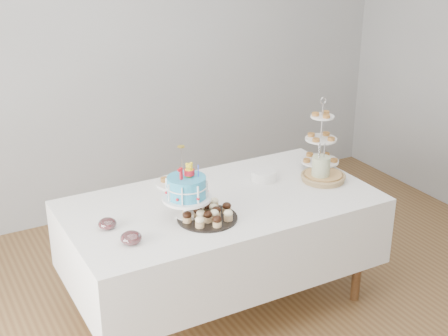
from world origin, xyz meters
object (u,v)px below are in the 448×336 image
table (221,233)px  pie (323,177)px  plate_stack (264,175)px  tiered_stand (321,139)px  jam_bowl_b (107,224)px  cupcake_tray (207,213)px  pastry_plate (176,181)px  birthday_cake (187,199)px  utensil_pitcher (321,168)px  jam_bowl_a (131,238)px

table → pie: pie is taller
pie → plate_stack: plate_stack is taller
tiered_stand → jam_bowl_b: bearing=-175.0°
cupcake_tray → jam_bowl_b: cupcake_tray is taller
plate_stack → tiered_stand: bearing=-2.1°
pastry_plate → jam_bowl_b: bearing=-147.5°
birthday_cake → utensil_pitcher: birthday_cake is taller
birthday_cake → cupcake_tray: size_ratio=1.24×
birthday_cake → plate_stack: birthday_cake is taller
pie → jam_bowl_a: size_ratio=2.56×
pastry_plate → table: bearing=-69.1°
plate_stack → utensil_pitcher: size_ratio=0.64×
tiered_stand → plate_stack: bearing=177.9°
pie → pastry_plate: pie is taller
tiered_stand → utensil_pitcher: size_ratio=1.92×
table → jam_bowl_a: 0.77m
table → tiered_stand: 0.96m
pie → tiered_stand: 0.28m
table → jam_bowl_b: (-0.74, -0.01, 0.26)m
jam_bowl_a → jam_bowl_b: (-0.06, 0.23, -0.00)m
jam_bowl_b → plate_stack: bearing=7.8°
plate_stack → pastry_plate: bearing=157.2°
pastry_plate → utensil_pitcher: 0.95m
cupcake_tray → jam_bowl_b: 0.57m
plate_stack → jam_bowl_a: (-1.08, -0.38, -0.00)m
cupcake_tray → birthday_cake: bearing=142.9°
birthday_cake → jam_bowl_b: (-0.45, 0.10, -0.09)m
jam_bowl_a → pie: bearing=7.4°
jam_bowl_a → jam_bowl_b: size_ratio=1.12×
jam_bowl_b → tiered_stand: bearing=5.0°
pastry_plate → utensil_pitcher: bearing=-26.9°
cupcake_tray → utensil_pitcher: bearing=7.5°
pie → jam_bowl_b: size_ratio=2.86×
table → cupcake_tray: size_ratio=5.43×
utensil_pitcher → tiered_stand: bearing=38.9°
tiered_stand → jam_bowl_a: 1.58m
birthday_cake → pastry_plate: 0.51m
jam_bowl_b → jam_bowl_a: bearing=-76.0°
cupcake_tray → plate_stack: bearing=28.6°
cupcake_tray → jam_bowl_b: size_ratio=3.39×
pie → jam_bowl_b: (-1.48, 0.04, 0.00)m
birthday_cake → pie: bearing=-4.2°
cupcake_tray → tiered_stand: size_ratio=0.69×
jam_bowl_b → utensil_pitcher: 1.45m
table → utensil_pitcher: size_ratio=7.19×
birthday_cake → pastry_plate: size_ratio=1.66×
cupcake_tray → tiered_stand: tiered_stand is taller
birthday_cake → cupcake_tray: birthday_cake is taller
cupcake_tray → pie: bearing=7.8°
jam_bowl_a → table: bearing=19.4°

